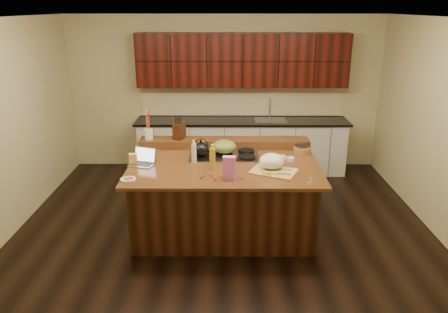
{
  "coord_description": "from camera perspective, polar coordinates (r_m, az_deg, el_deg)",
  "views": [
    {
      "loc": [
        0.03,
        -5.23,
        2.83
      ],
      "look_at": [
        0.0,
        0.05,
        1.0
      ],
      "focal_mm": 35.0,
      "sensor_mm": 36.0,
      "label": 1
    }
  ],
  "objects": [
    {
      "name": "ramekin_c",
      "position": [
        5.69,
        5.47,
        -0.35
      ],
      "size": [
        0.13,
        0.13,
        0.04
      ],
      "primitive_type": "cylinder",
      "rotation": [
        0.0,
        0.0,
        0.3
      ],
      "color": "white",
      "rests_on": "island"
    },
    {
      "name": "gumdrop_13",
      "position": [
        5.08,
        2.35,
        -2.85
      ],
      "size": [
        0.02,
        0.02,
        0.02
      ],
      "primitive_type": "ellipsoid",
      "color": "#198C26",
      "rests_on": "island"
    },
    {
      "name": "kettle",
      "position": [
        5.69,
        -3.01,
        0.92
      ],
      "size": [
        0.24,
        0.24,
        0.18
      ],
      "primitive_type": "ellipsoid",
      "rotation": [
        0.0,
        0.0,
        -0.22
      ],
      "color": "black",
      "rests_on": "cooktop"
    },
    {
      "name": "gumdrop_0",
      "position": [
        5.02,
        -1.18,
        -3.14
      ],
      "size": [
        0.02,
        0.02,
        0.02
      ],
      "primitive_type": "ellipsoid",
      "color": "red",
      "rests_on": "island"
    },
    {
      "name": "wooden_tray",
      "position": [
        5.33,
        6.33,
        -0.91
      ],
      "size": [
        0.64,
        0.57,
        0.21
      ],
      "rotation": [
        0.0,
        0.0,
        -0.43
      ],
      "color": "tan",
      "rests_on": "island"
    },
    {
      "name": "gumdrop_6",
      "position": [
        5.09,
        -0.74,
        -2.8
      ],
      "size": [
        0.02,
        0.02,
        0.02
      ],
      "primitive_type": "ellipsoid",
      "color": "red",
      "rests_on": "island"
    },
    {
      "name": "gumdrop_4",
      "position": [
        5.02,
        0.34,
        -3.13
      ],
      "size": [
        0.02,
        0.02,
        0.02
      ],
      "primitive_type": "ellipsoid",
      "color": "red",
      "rests_on": "island"
    },
    {
      "name": "ramekin_a",
      "position": [
        5.73,
        8.68,
        -0.34
      ],
      "size": [
        0.11,
        0.11,
        0.04
      ],
      "primitive_type": "cylinder",
      "rotation": [
        0.0,
        0.0,
        0.07
      ],
      "color": "white",
      "rests_on": "island"
    },
    {
      "name": "package_box",
      "position": [
        5.64,
        -11.77,
        -0.34
      ],
      "size": [
        0.11,
        0.08,
        0.14
      ],
      "primitive_type": "cube",
      "rotation": [
        0.0,
        0.0,
        0.14
      ],
      "color": "#F5B556",
      "rests_on": "island"
    },
    {
      "name": "strainer_bowl",
      "position": [
        6.05,
        10.15,
        0.85
      ],
      "size": [
        0.31,
        0.31,
        0.09
      ],
      "primitive_type": "cylinder",
      "rotation": [
        0.0,
        0.0,
        -0.4
      ],
      "color": "#996B3F",
      "rests_on": "island"
    },
    {
      "name": "back_counter",
      "position": [
        7.68,
        2.35,
        5.19
      ],
      "size": [
        3.7,
        0.66,
        2.4
      ],
      "color": "silver",
      "rests_on": "ground"
    },
    {
      "name": "gumdrop_11",
      "position": [
        5.12,
        -2.93,
        -2.68
      ],
      "size": [
        0.02,
        0.02,
        0.02
      ],
      "primitive_type": "ellipsoid",
      "color": "#198C26",
      "rests_on": "island"
    },
    {
      "name": "gumdrop_7",
      "position": [
        5.07,
        0.55,
        -2.9
      ],
      "size": [
        0.02,
        0.02,
        0.02
      ],
      "primitive_type": "ellipsoid",
      "color": "#198C26",
      "rests_on": "island"
    },
    {
      "name": "gumdrop_5",
      "position": [
        4.99,
        0.5,
        -3.26
      ],
      "size": [
        0.02,
        0.02,
        0.02
      ],
      "primitive_type": "ellipsoid",
      "color": "#198C26",
      "rests_on": "island"
    },
    {
      "name": "kitchen_timer",
      "position": [
        5.11,
        11.15,
        -2.76
      ],
      "size": [
        0.09,
        0.09,
        0.07
      ],
      "primitive_type": "cone",
      "rotation": [
        0.0,
        0.0,
        -0.13
      ],
      "color": "silver",
      "rests_on": "island"
    },
    {
      "name": "gumdrop_1",
      "position": [
        5.0,
        0.49,
        -3.24
      ],
      "size": [
        0.02,
        0.02,
        0.02
      ],
      "primitive_type": "ellipsoid",
      "color": "#198C26",
      "rests_on": "island"
    },
    {
      "name": "ramekin_b",
      "position": [
        5.77,
        7.63,
        -0.15
      ],
      "size": [
        0.11,
        0.11,
        0.04
      ],
      "primitive_type": "cylinder",
      "rotation": [
        0.0,
        0.0,
        0.16
      ],
      "color": "white",
      "rests_on": "island"
    },
    {
      "name": "candy_plate",
      "position": [
        5.18,
        -12.4,
        -2.89
      ],
      "size": [
        0.24,
        0.24,
        0.01
      ],
      "primitive_type": "cylinder",
      "rotation": [
        0.0,
        0.0,
        -0.4
      ],
      "color": "white",
      "rests_on": "island"
    },
    {
      "name": "island",
      "position": [
        5.74,
        -0.0,
        -5.23
      ],
      "size": [
        2.4,
        1.6,
        0.92
      ],
      "color": "black",
      "rests_on": "ground"
    },
    {
      "name": "knife_block",
      "position": [
        6.19,
        -5.87,
        3.37
      ],
      "size": [
        0.18,
        0.23,
        0.24
      ],
      "primitive_type": "cube",
      "rotation": [
        0.0,
        0.0,
        -0.38
      ],
      "color": "black",
      "rests_on": "back_ledge"
    },
    {
      "name": "cooktop",
      "position": [
        5.84,
        0.01,
        0.21
      ],
      "size": [
        0.92,
        0.52,
        0.05
      ],
      "color": "gray",
      "rests_on": "island"
    },
    {
      "name": "oil_bottle",
      "position": [
        5.34,
        -1.51,
        -0.3
      ],
      "size": [
        0.08,
        0.08,
        0.27
      ],
      "primitive_type": "cylinder",
      "rotation": [
        0.0,
        0.0,
        0.22
      ],
      "color": "gold",
      "rests_on": "island"
    },
    {
      "name": "back_ledge",
      "position": [
        6.21,
        0.04,
        1.79
      ],
      "size": [
        2.4,
        0.3,
        0.12
      ],
      "primitive_type": "cube",
      "color": "black",
      "rests_on": "island"
    },
    {
      "name": "gumdrop_8",
      "position": [
        5.12,
        -1.39,
        -2.67
      ],
      "size": [
        0.02,
        0.02,
        0.02
      ],
      "primitive_type": "ellipsoid",
      "color": "red",
      "rests_on": "island"
    },
    {
      "name": "pink_bag",
      "position": [
        5.03,
        0.68,
        -1.49
      ],
      "size": [
        0.15,
        0.09,
        0.28
      ],
      "primitive_type": "cube",
      "rotation": [
        0.0,
        0.0,
        -0.07
      ],
      "color": "#EE70C7",
      "rests_on": "island"
    },
    {
      "name": "laptop",
      "position": [
        5.63,
        -10.5,
        -0.45
      ],
      "size": [
        0.36,
        0.32,
        0.21
      ],
      "rotation": [
        0.0,
        0.0,
        -0.33
      ],
      "color": "#B7B7BC",
      "rests_on": "island"
    },
    {
      "name": "gumdrop_12",
      "position": [
        5.17,
        -1.77,
        -2.47
      ],
      "size": [
        0.02,
        0.02,
        0.02
      ],
      "primitive_type": "ellipsoid",
      "color": "red",
      "rests_on": "island"
    },
    {
      "name": "room",
      "position": [
        5.43,
        -0.0,
        3.32
      ],
      "size": [
        5.52,
        5.02,
        2.72
      ],
      "color": "black",
      "rests_on": "ground"
    },
    {
      "name": "green_bowl",
      "position": [
        5.81,
        0.01,
        1.29
      ],
      "size": [
        0.4,
        0.4,
        0.17
      ],
      "primitive_type": "ellipsoid",
      "rotation": [
        0.0,
        0.0,
        0.35
      ],
      "color": "#576E2C",
      "rests_on": "cooktop"
    },
    {
      "name": "gumdrop_3",
      "position": [
        5.15,
        -0.34,
        -2.52
      ],
      "size": [
        0.02,
        0.02,
        0.02
      ],
      "primitive_type": "ellipsoid",
      "color": "#198C26",
      "rests_on": "island"
    },
    {
      "name": "gumdrop_2",
      "position": [
        5.09,
        0.21,
        -2.82
      ],
      "size": [
        0.02,
        0.02,
        0.02
      ],
      "primitive_type": "ellipsoid",
      "color": "red",
      "rests_on": "island"
    },
    {
      "name": "vinegar_bottle",
      "position": [
        5.59,
        -3.94,
        0.44
      ],
      "size": [
        0.08,
        0.08,
        0.25
      ],
      "primitive_type": "cylinder",
      "rotation": [
        0.0,
        0.0,
        0.2
      ],
      "color": "silver",
      "rests_on": "island"
    },
    {
      "name": "gumdrop_10",
      "position": [
        5.08,
        -3.01,
        -2.85
      ],
      "size": [
        0.02,
        0.02,
        0.02
      ],
      "primitive_type": "ellipsoid",
      "color": "red",
      "rests_on": "island"
    },
    {
      "name": "gumdrop_9",
      "position": [
        5.16,
        -2.7,
        -2.53
      ],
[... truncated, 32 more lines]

